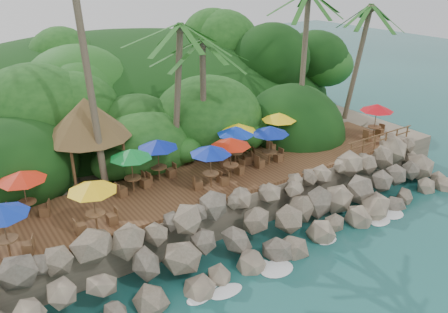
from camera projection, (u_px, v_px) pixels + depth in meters
ground at (292, 259)px, 22.83m from camera, size 140.00×140.00×0.00m
land_base at (150, 142)px, 34.63m from camera, size 32.00×25.20×2.10m
jungle_hill at (114, 127)px, 40.76m from camera, size 44.80×28.00×15.40m
seawall at (267, 222)px, 23.90m from camera, size 29.00×4.00×2.30m
terrace at (224, 176)px, 26.54m from camera, size 26.00×5.00×0.20m
jungle_foliage at (157, 159)px, 34.28m from camera, size 44.00×16.00×12.00m
foam_line at (288, 256)px, 23.04m from camera, size 25.20×0.80×0.06m
palapa at (86, 118)px, 24.89m from camera, size 4.73×4.73×4.60m
dining_clusters at (201, 147)px, 25.01m from camera, size 25.84×5.19×2.42m
railing at (381, 139)px, 29.92m from camera, size 6.10×0.10×1.00m
waiter at (304, 136)px, 29.74m from camera, size 0.68×0.47×1.77m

